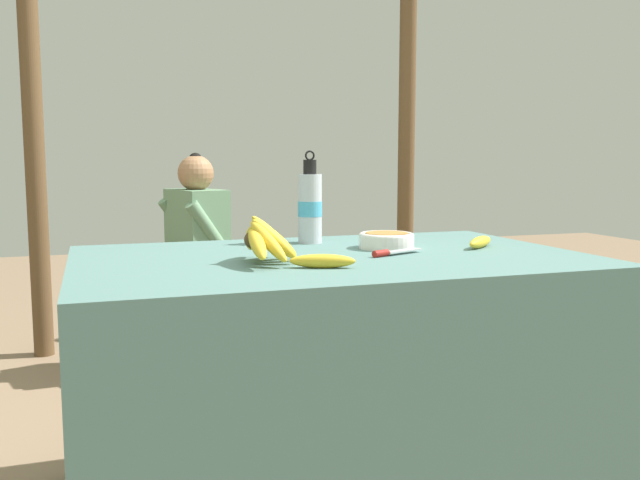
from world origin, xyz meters
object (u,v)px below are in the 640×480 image
loose_banana_front (322,261)px  loose_banana_side (480,242)px  wooden_bench (256,294)px  support_post_near (34,142)px  seated_vendor (189,247)px  water_bottle (310,207)px  banana_bunch_green (339,267)px  serving_bowl (386,239)px  support_post_far (406,145)px  knife (390,252)px  banana_bunch_ripe (264,240)px

loose_banana_front → loose_banana_side: size_ratio=1.10×
wooden_bench → support_post_near: size_ratio=0.70×
wooden_bench → seated_vendor: bearing=-172.6°
water_bottle → loose_banana_side: water_bottle is taller
support_post_near → loose_banana_front: bearing=-69.0°
loose_banana_front → banana_bunch_green: loose_banana_front is taller
water_bottle → wooden_bench: water_bottle is taller
serving_bowl → loose_banana_front: bearing=-136.2°
water_bottle → loose_banana_side: (0.48, -0.29, -0.10)m
banana_bunch_green → support_post_far: 1.00m
wooden_bench → seated_vendor: size_ratio=1.47×
knife → support_post_far: 2.30m
support_post_near → support_post_far: 2.13m
support_post_far → water_bottle: bearing=-124.9°
knife → wooden_bench: knife is taller
banana_bunch_ripe → support_post_near: 2.19m
banana_bunch_ripe → wooden_bench: banana_bunch_ripe is taller
loose_banana_side → loose_banana_front: bearing=-159.9°
loose_banana_front → seated_vendor: seated_vendor is taller
water_bottle → knife: water_bottle is taller
loose_banana_front → support_post_far: bearing=59.3°
knife → support_post_far: (1.03, 2.02, 0.36)m
water_bottle → loose_banana_front: 0.54m
support_post_near → banana_bunch_green: bearing=-15.9°
seated_vendor → support_post_far: (1.41, 0.49, 0.52)m
knife → wooden_bench: size_ratio=0.12×
knife → banana_bunch_green: (0.43, 1.59, -0.31)m
serving_bowl → support_post_near: 2.22m
serving_bowl → support_post_near: bearing=121.7°
banana_bunch_green → support_post_near: bearing=164.1°
knife → support_post_near: support_post_near is taller
banana_bunch_ripe → banana_bunch_green: banana_bunch_ripe is taller
banana_bunch_green → seated_vendor: bearing=-176.2°
loose_banana_side → banana_bunch_ripe: bearing=-172.7°
banana_bunch_ripe → support_post_near: size_ratio=0.13×
loose_banana_side → knife: bearing=-168.5°
wooden_bench → support_post_far: size_ratio=0.70×
support_post_near → serving_bowl: bearing=-58.3°
loose_banana_front → knife: 0.30m
banana_bunch_ripe → knife: banana_bunch_ripe is taller
loose_banana_side → seated_vendor: size_ratio=0.15×
loose_banana_front → banana_bunch_green: size_ratio=0.68×
loose_banana_side → wooden_bench: (-0.38, 1.51, -0.44)m
water_bottle → knife: bearing=-70.2°
banana_bunch_ripe → loose_banana_front: size_ratio=1.69×
water_bottle → knife: (0.13, -0.36, -0.11)m
banana_bunch_green → support_post_far: (0.60, 0.43, 0.66)m
serving_bowl → water_bottle: water_bottle is taller
banana_bunch_ripe → loose_banana_side: banana_bunch_ripe is taller
water_bottle → support_post_far: support_post_far is taller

